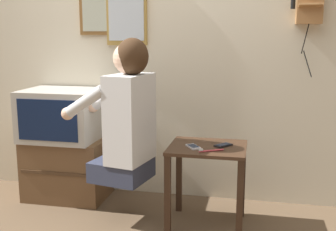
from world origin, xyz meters
name	(u,v)px	position (x,y,z in m)	size (l,w,h in m)	color
wall_back	(151,38)	(0.00, 1.25, 1.27)	(6.80, 0.05, 2.55)	beige
side_table	(207,164)	(0.52, 0.71, 0.44)	(0.51, 0.45, 0.57)	#382316
person	(126,114)	(-0.03, 0.65, 0.77)	(0.61, 0.47, 0.97)	#2D3347
tv_stand	(67,168)	(-0.64, 0.98, 0.24)	(0.63, 0.42, 0.48)	brown
television	(61,115)	(-0.66, 0.97, 0.68)	(0.57, 0.46, 0.39)	#ADA89E
framed_picture	(102,8)	(-0.39, 1.21, 1.50)	(0.38, 0.03, 0.41)	brown
cell_phone_held	(193,147)	(0.43, 0.65, 0.57)	(0.12, 0.14, 0.01)	silver
cell_phone_spare	(223,145)	(0.62, 0.73, 0.57)	(0.13, 0.13, 0.01)	black
toothbrush	(209,150)	(0.55, 0.57, 0.57)	(0.15, 0.09, 0.02)	#D83F4C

